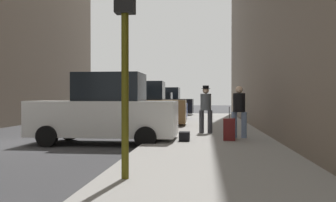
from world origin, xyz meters
name	(u,v)px	position (x,y,z in m)	size (l,w,h in m)	color
ground_plane	(23,144)	(0.00, 0.00, 0.00)	(120.00, 120.00, 0.00)	#38383A
sidewalk	(211,144)	(6.00, 0.00, 0.07)	(4.00, 40.00, 0.15)	gray
parked_white_van	(106,111)	(2.65, 0.24, 1.03)	(4.62, 2.10, 2.25)	silver
parked_bronze_suv	(139,107)	(2.65, 6.43, 1.03)	(4.64, 2.13, 2.25)	brown
parked_blue_sedan	(154,108)	(2.65, 11.72, 0.85)	(4.22, 2.10, 1.79)	navy
parked_black_suv	(164,103)	(2.65, 17.33, 1.03)	(4.65, 2.15, 2.25)	black
fire_hydrant	(172,121)	(4.45, 4.04, 0.50)	(0.42, 0.22, 0.70)	red
traffic_light	(125,19)	(4.50, -5.40, 2.76)	(0.32, 0.32, 3.60)	#514C0F
pedestrian_in_jeans	(239,109)	(6.93, 1.10, 1.10)	(0.53, 0.47, 1.71)	#728CB2
pedestrian_with_beanie	(206,107)	(5.84, 2.64, 1.14)	(0.52, 0.47, 1.78)	#333338
rolling_suitcase	(229,129)	(6.56, 0.38, 0.49)	(0.40, 0.59, 1.04)	#591414
duffel_bag	(184,136)	(5.18, 0.00, 0.29)	(0.32, 0.44, 0.28)	black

